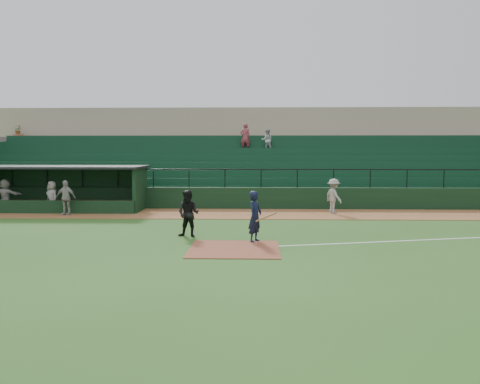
{
  "coord_description": "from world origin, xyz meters",
  "views": [
    {
      "loc": [
        0.72,
        -17.44,
        3.36
      ],
      "look_at": [
        0.0,
        5.0,
        1.4
      ],
      "focal_mm": 37.47,
      "sensor_mm": 36.0,
      "label": 1
    }
  ],
  "objects": [
    {
      "name": "ground",
      "position": [
        0.0,
        0.0,
        0.0
      ],
      "size": [
        90.0,
        90.0,
        0.0
      ],
      "primitive_type": "plane",
      "color": "#27501A",
      "rests_on": "ground"
    },
    {
      "name": "batter_at_plate",
      "position": [
        0.69,
        0.31,
        0.92
      ],
      "size": [
        1.14,
        0.8,
        1.85
      ],
      "color": "black",
      "rests_on": "ground"
    },
    {
      "name": "stadium_structure",
      "position": [
        -0.0,
        16.46,
        2.3
      ],
      "size": [
        38.0,
        13.08,
        6.4
      ],
      "color": "black",
      "rests_on": "ground"
    },
    {
      "name": "dugout_player_c",
      "position": [
        -12.38,
        8.19,
        0.9
      ],
      "size": [
        1.66,
        0.66,
        1.75
      ],
      "primitive_type": "imported",
      "rotation": [
        0.0,
        0.0,
        3.05
      ],
      "color": "gray",
      "rests_on": "warning_track"
    },
    {
      "name": "home_plate_dirt",
      "position": [
        0.0,
        -1.0,
        0.01
      ],
      "size": [
        3.0,
        3.0,
        0.03
      ],
      "primitive_type": "cube",
      "color": "brown",
      "rests_on": "ground"
    },
    {
      "name": "foul_line",
      "position": [
        8.0,
        1.2,
        0.01
      ],
      "size": [
        17.49,
        4.44,
        0.01
      ],
      "primitive_type": "cube",
      "rotation": [
        0.0,
        0.0,
        0.24
      ],
      "color": "white",
      "rests_on": "ground"
    },
    {
      "name": "dugout_player_a",
      "position": [
        -8.82,
        7.19,
        0.9
      ],
      "size": [
        1.06,
        0.53,
        1.74
      ],
      "primitive_type": "imported",
      "rotation": [
        0.0,
        0.0,
        -0.11
      ],
      "color": "#A19C97",
      "rests_on": "warning_track"
    },
    {
      "name": "dugout",
      "position": [
        -9.75,
        9.56,
        1.33
      ],
      "size": [
        8.9,
        3.2,
        2.42
      ],
      "color": "black",
      "rests_on": "ground"
    },
    {
      "name": "runner",
      "position": [
        4.72,
        8.33,
        0.92
      ],
      "size": [
        1.11,
        1.32,
        1.77
      ],
      "primitive_type": "imported",
      "rotation": [
        0.0,
        0.0,
        2.05
      ],
      "color": "gray",
      "rests_on": "warning_track"
    },
    {
      "name": "umpire",
      "position": [
        -1.84,
        1.3,
        0.89
      ],
      "size": [
        1.02,
        0.89,
        1.79
      ],
      "primitive_type": "imported",
      "rotation": [
        0.0,
        0.0,
        -0.27
      ],
      "color": "black",
      "rests_on": "ground"
    },
    {
      "name": "dugout_player_b",
      "position": [
        -9.88,
        8.1,
        0.85
      ],
      "size": [
        0.95,
        0.9,
        1.64
      ],
      "primitive_type": "imported",
      "rotation": [
        0.0,
        0.0,
        -0.66
      ],
      "color": "gray",
      "rests_on": "warning_track"
    },
    {
      "name": "warning_track",
      "position": [
        0.0,
        8.0,
        0.01
      ],
      "size": [
        40.0,
        4.0,
        0.03
      ],
      "primitive_type": "cube",
      "color": "brown",
      "rests_on": "ground"
    }
  ]
}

